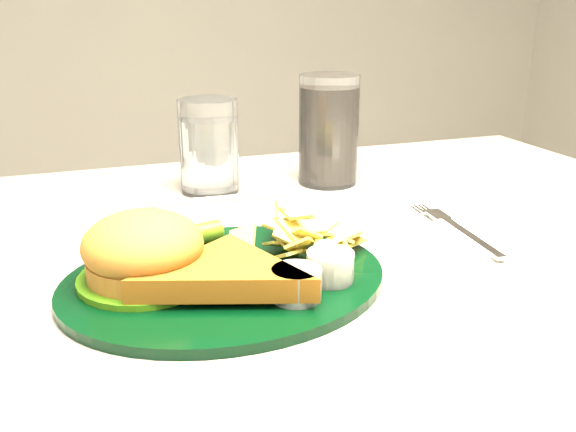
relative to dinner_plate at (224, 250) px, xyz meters
name	(u,v)px	position (x,y,z in m)	size (l,w,h in m)	color
dinner_plate	(224,250)	(0.00, 0.00, 0.00)	(0.32, 0.27, 0.07)	black
water_glass	(209,146)	(0.06, 0.31, 0.03)	(0.08, 0.08, 0.13)	silver
cola_glass	(329,130)	(0.23, 0.30, 0.04)	(0.09, 0.09, 0.16)	black
fork_napkin	(467,235)	(0.29, 0.02, -0.03)	(0.13, 0.16, 0.01)	white
spoon	(187,236)	(-0.01, 0.13, -0.03)	(0.04, 0.14, 0.01)	white
wrapped_straw	(229,198)	(0.07, 0.26, -0.03)	(0.23, 0.08, 0.01)	silver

